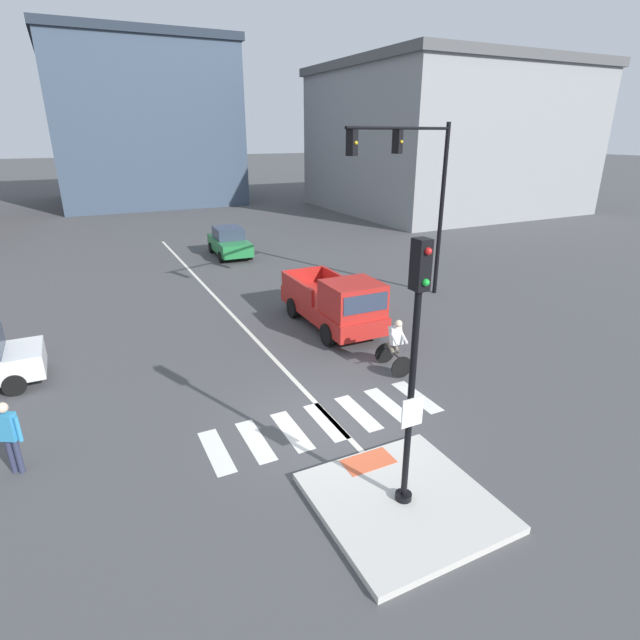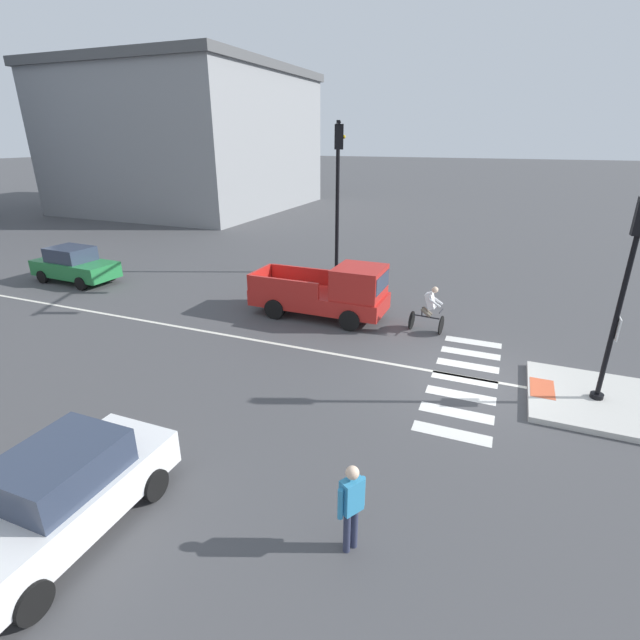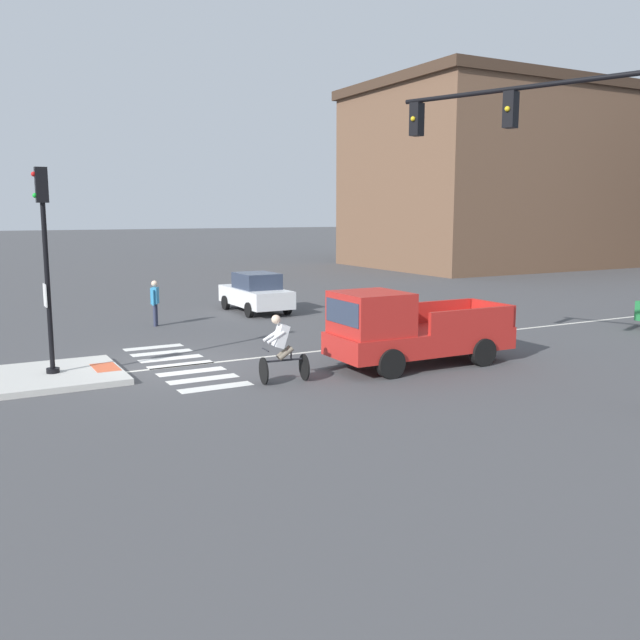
{
  "view_description": "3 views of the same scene",
  "coord_description": "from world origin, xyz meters",
  "px_view_note": "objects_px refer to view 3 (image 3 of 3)",
  "views": [
    {
      "loc": [
        -4.82,
        -9.24,
        6.73
      ],
      "look_at": [
        1.44,
        3.38,
        1.35
      ],
      "focal_mm": 27.75,
      "sensor_mm": 36.0,
      "label": 1
    },
    {
      "loc": [
        -12.25,
        -0.41,
        6.41
      ],
      "look_at": [
        -0.69,
        4.28,
        1.45
      ],
      "focal_mm": 26.02,
      "sensor_mm": 36.0,
      "label": 2
    },
    {
      "loc": [
        17.85,
        -5.27,
        4.12
      ],
      "look_at": [
        0.82,
        4.03,
        1.06
      ],
      "focal_mm": 38.54,
      "sensor_mm": 36.0,
      "label": 3
    }
  ],
  "objects_px": {
    "signal_pole": "(45,251)",
    "car_white_cross_left": "(256,293)",
    "traffic_light_mast": "(574,172)",
    "pedestrian_at_curb_left": "(155,299)",
    "pickup_truck_red_eastbound_mid": "(406,331)",
    "cyclist": "(282,347)"
  },
  "relations": [
    {
      "from": "cyclist",
      "to": "pedestrian_at_curb_left",
      "type": "relative_size",
      "value": 1.01
    },
    {
      "from": "signal_pole",
      "to": "pickup_truck_red_eastbound_mid",
      "type": "height_order",
      "value": "signal_pole"
    },
    {
      "from": "signal_pole",
      "to": "traffic_light_mast",
      "type": "distance_m",
      "value": 12.36
    },
    {
      "from": "car_white_cross_left",
      "to": "cyclist",
      "type": "xyz_separation_m",
      "value": [
        11.3,
        -4.2,
        0.06
      ]
    },
    {
      "from": "pickup_truck_red_eastbound_mid",
      "to": "pedestrian_at_curb_left",
      "type": "relative_size",
      "value": 3.07
    },
    {
      "from": "signal_pole",
      "to": "car_white_cross_left",
      "type": "distance_m",
      "value": 12.45
    },
    {
      "from": "pickup_truck_red_eastbound_mid",
      "to": "pedestrian_at_curb_left",
      "type": "xyz_separation_m",
      "value": [
        -9.81,
        -4.1,
        0.0
      ]
    },
    {
      "from": "signal_pole",
      "to": "cyclist",
      "type": "distance_m",
      "value": 6.2
    },
    {
      "from": "car_white_cross_left",
      "to": "pickup_truck_red_eastbound_mid",
      "type": "height_order",
      "value": "pickup_truck_red_eastbound_mid"
    },
    {
      "from": "signal_pole",
      "to": "pickup_truck_red_eastbound_mid",
      "type": "bearing_deg",
      "value": 69.96
    },
    {
      "from": "signal_pole",
      "to": "cyclist",
      "type": "relative_size",
      "value": 2.99
    },
    {
      "from": "cyclist",
      "to": "pickup_truck_red_eastbound_mid",
      "type": "bearing_deg",
      "value": 89.64
    },
    {
      "from": "pickup_truck_red_eastbound_mid",
      "to": "traffic_light_mast",
      "type": "bearing_deg",
      "value": 17.02
    },
    {
      "from": "cyclist",
      "to": "signal_pole",
      "type": "bearing_deg",
      "value": -122.47
    },
    {
      "from": "car_white_cross_left",
      "to": "pedestrian_at_curb_left",
      "type": "xyz_separation_m",
      "value": [
        1.51,
        -4.62,
        0.17
      ]
    },
    {
      "from": "pickup_truck_red_eastbound_mid",
      "to": "signal_pole",
      "type": "bearing_deg",
      "value": -110.04
    },
    {
      "from": "signal_pole",
      "to": "pedestrian_at_curb_left",
      "type": "xyz_separation_m",
      "value": [
        -6.7,
        4.43,
        -2.19
      ]
    },
    {
      "from": "signal_pole",
      "to": "cyclist",
      "type": "bearing_deg",
      "value": 57.53
    },
    {
      "from": "car_white_cross_left",
      "to": "signal_pole",
      "type": "bearing_deg",
      "value": -47.79
    },
    {
      "from": "traffic_light_mast",
      "to": "pedestrian_at_curb_left",
      "type": "height_order",
      "value": "traffic_light_mast"
    },
    {
      "from": "signal_pole",
      "to": "car_white_cross_left",
      "type": "relative_size",
      "value": 1.22
    },
    {
      "from": "signal_pole",
      "to": "pickup_truck_red_eastbound_mid",
      "type": "xyz_separation_m",
      "value": [
        3.11,
        8.53,
        -2.19
      ]
    }
  ]
}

